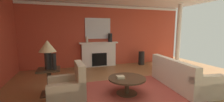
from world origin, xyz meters
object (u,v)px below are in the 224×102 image
Objects in this scene: fireplace at (99,55)px; table_lamp at (47,49)px; vase_mantel_right at (110,38)px; coffee_table at (127,82)px; armchair_near_window at (68,91)px; vase_on_side_table at (54,62)px; sofa at (180,77)px; side_table at (49,80)px; vase_tall_corner at (141,58)px; vase_mantel_left at (87,40)px; mantel_mirror at (98,28)px.

fireplace is 3.36m from table_lamp.
fireplace is 0.98m from vase_mantel_right.
coffee_table is at bearing -99.25° from vase_mantel_right.
armchair_near_window is 0.88m from vase_on_side_table.
sofa is 3.59m from vase_mantel_right.
side_table is at bearing -126.16° from fireplace.
armchair_near_window reaches higher than coffee_table.
sofa is at bearing -95.94° from vase_tall_corner.
fireplace is 2.14m from vase_tall_corner.
side_table is 0.54m from vase_on_side_table.
coffee_table is 1.53× the size of vase_tall_corner.
fireplace is at bearing 118.91° from sofa.
vase_mantel_left is (1.39, 2.61, 0.06)m from table_lamp.
vase_mantel_right is at bearing -5.12° from fireplace.
vase_on_side_table is (0.15, -0.12, 0.51)m from side_table.
vase_on_side_table is at bearing -147.51° from vase_tall_corner.
mantel_mirror reaches higher than coffee_table.
sofa is at bearing -61.96° from mantel_mirror.
fireplace is 7.01× the size of vase_mantel_left.
vase_tall_corner is at bearing 40.31° from armchair_near_window.
side_table is at bearing -124.95° from mantel_mirror.
vase_mantel_left is at bearing 65.51° from vase_on_side_table.
table_lamp is 1.15× the size of vase_tall_corner.
vase_mantel_left is at bearing 126.23° from sofa.
armchair_near_window is at bearing -56.04° from table_lamp.
vase_mantel_left is (-0.55, -0.05, 0.73)m from fireplace.
mantel_mirror is 2.59m from vase_tall_corner.
armchair_near_window is at bearing -61.17° from vase_on_side_table.
vase_mantel_left reaches higher than vase_tall_corner.
mantel_mirror is at bearing 66.79° from armchair_near_window.
vase_mantel_left is (-2.35, 3.20, 0.98)m from sofa.
table_lamp is at bearing 141.34° from vase_on_side_table.
fireplace is 3.33m from vase_on_side_table.
vase_on_side_table is (-1.82, 0.48, 0.57)m from coffee_table.
sofa is 2.97m from vase_tall_corner.
vase_mantel_right is at bearing 170.85° from vase_tall_corner.
fireplace is 3.30m from side_table.
side_table is 0.93× the size of table_lamp.
sofa is 4.09m from vase_mantel_left.
mantel_mirror is at bearing 58.27° from vase_on_side_table.
sofa reaches higher than coffee_table.
side_table is 3.74m from vase_mantel_right.
side_table is (-1.94, -2.66, -0.15)m from fireplace.
fireplace is at bearing 174.88° from vase_mantel_right.
vase_mantel_right is at bearing -17.18° from mantel_mirror.
table_lamp reaches higher than armchair_near_window.
vase_mantel_right reaches higher than table_lamp.
vase_mantel_right reaches higher than vase_on_side_table.
mantel_mirror is 0.76m from vase_mantel_left.
vase_mantel_left is 3.03m from vase_on_side_table.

